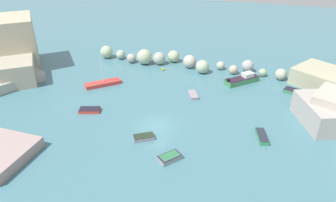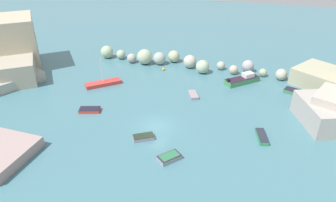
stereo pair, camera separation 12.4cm
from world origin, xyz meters
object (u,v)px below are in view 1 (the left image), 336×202
Objects in this scene: moored_boat_4 at (144,137)px; moored_boat_6 at (103,83)px; channel_buoy at (163,69)px; moored_boat_1 at (170,157)px; moored_boat_5 at (90,110)px; moored_boat_7 at (299,93)px; moored_boat_0 at (193,95)px; moored_boat_2 at (243,80)px; moored_boat_3 at (262,136)px.

moored_boat_6 reaches higher than moored_boat_4.
channel_buoy is 0.18× the size of moored_boat_1.
moored_boat_7 is (27.27, 13.54, 0.06)m from moored_boat_5.
moored_boat_4 is at bearing 139.96° from moored_boat_0.
moored_boat_2 is 21.23m from moored_boat_4.
moored_boat_7 is (29.35, 5.70, -0.02)m from moored_boat_6.
channel_buoy is 17.02m from moored_boat_5.
moored_boat_2 is at bearing -155.10° from moored_boat_1.
moored_boat_4 is (-13.21, -4.22, -0.02)m from moored_boat_3.
moored_boat_1 reaches higher than moored_boat_3.
moored_boat_2 is at bearing -4.15° from channel_buoy.
moored_boat_2 is 1.05× the size of moored_boat_6.
moored_boat_3 is at bearing 165.09° from moored_boat_4.
moored_boat_6 is at bearing -149.80° from moored_boat_7.
moored_boat_0 is 0.92× the size of moored_boat_5.
moored_boat_4 is at bearing -84.41° from moored_boat_1.
moored_boat_3 is at bearing 163.23° from moored_boat_5.
moored_boat_7 is at bearing -175.84° from moored_boat_1.
moored_boat_6 is (-24.50, 7.34, 0.05)m from moored_boat_3.
moored_boat_1 is 0.58× the size of moored_boat_7.
moored_boat_2 reaches higher than moored_boat_0.
moored_boat_3 is at bearing -91.22° from moored_boat_7.
moored_boat_4 is at bearing 139.96° from moored_boat_5.
channel_buoy is at bearing 6.50° from moored_boat_6.
moored_boat_4 is 9.93m from moored_boat_5.
moored_boat_6 reaches higher than moored_boat_7.
moored_boat_5 is 0.59× the size of moored_boat_6.
moored_boat_0 is at bearing -47.37° from channel_buoy.
moored_boat_1 is (8.04, -22.61, 0.05)m from channel_buoy.
moored_boat_0 is 0.52× the size of moored_boat_2.
moored_boat_6 is at bearing -78.32° from moored_boat_4.
moored_boat_6 reaches higher than channel_buoy.
moored_boat_2 reaches higher than moored_boat_3.
moored_boat_7 reaches higher than moored_boat_1.
channel_buoy is 11.07m from moored_boat_6.
moored_boat_2 is at bearing -0.43° from moored_boat_3.
moored_boat_6 reaches higher than moored_boat_3.
moored_boat_2 is 24.19m from moored_boat_5.
moored_boat_3 is 0.68× the size of moored_boat_7.
moored_boat_1 is 4.80m from moored_boat_4.
moored_boat_1 reaches higher than moored_boat_5.
moored_boat_5 is (-9.21, 3.72, -0.01)m from moored_boat_4.
channel_buoy is at bearing -111.14° from moored_boat_4.
moored_boat_3 is 22.42m from moored_boat_5.
moored_boat_6 is at bearing -93.56° from moored_boat_1.
moored_boat_6 is at bearing 59.06° from moored_boat_3.
moored_boat_0 is 15.81m from moored_boat_7.
moored_boat_7 is at bearing -55.68° from moored_boat_2.
moored_boat_6 is (-20.87, -7.39, -0.23)m from moored_boat_2.
moored_boat_5 reaches higher than moored_boat_0.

